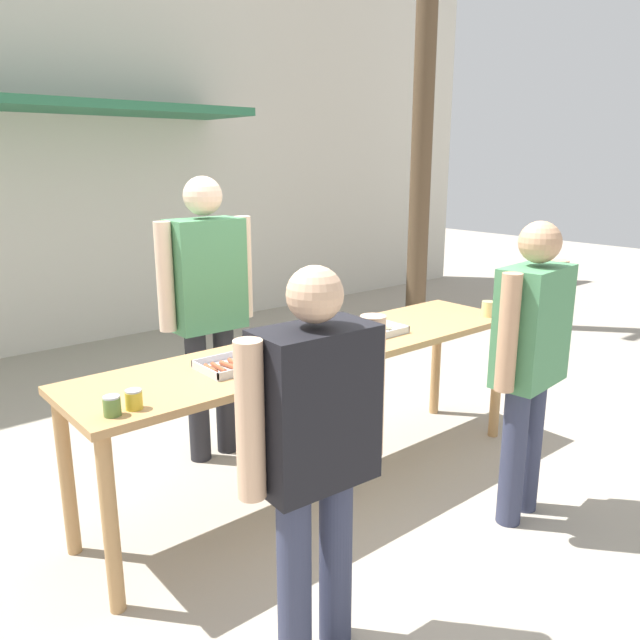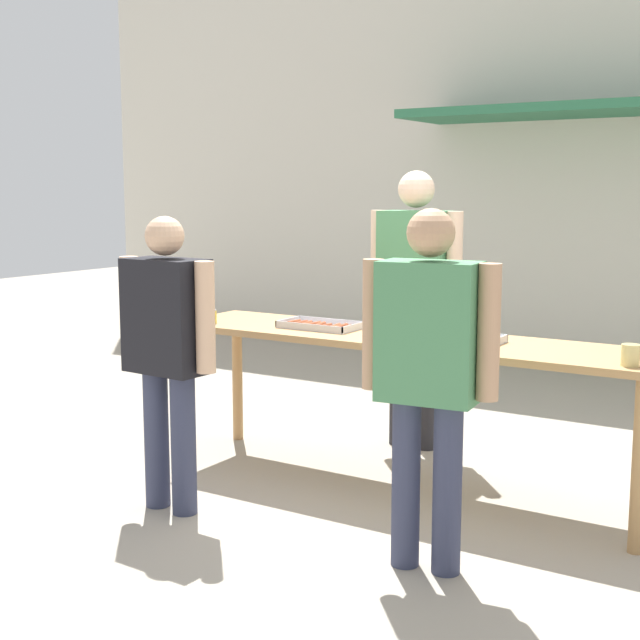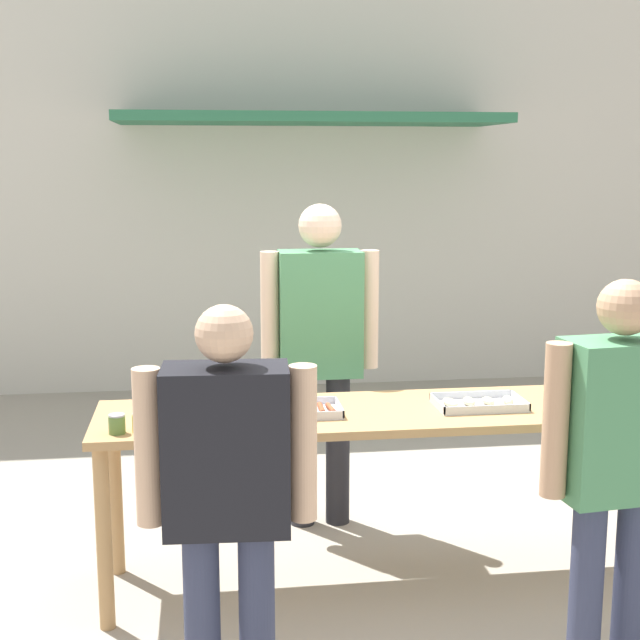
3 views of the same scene
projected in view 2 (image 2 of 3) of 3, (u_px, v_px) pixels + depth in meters
The scene contains 11 objects.
ground_plane at pixel (400, 485), 5.21m from camera, with size 24.00×24.00×0.00m, color #A39989.
building_facade_back at pixel (600, 130), 8.22m from camera, with size 12.00×1.11×4.50m.
serving_table at pixel (402, 352), 5.10m from camera, with size 2.92×0.68×0.89m.
food_tray_sausages at pixel (320, 326), 5.34m from camera, with size 0.47×0.26×0.04m.
food_tray_buns at pixel (461, 339), 4.86m from camera, with size 0.42×0.27×0.05m.
condiment_jar_mustard at pixel (197, 315), 5.59m from camera, with size 0.07×0.07×0.09m.
condiment_jar_ketchup at pixel (211, 316), 5.54m from camera, with size 0.07×0.07×0.09m.
beer_cup at pixel (630, 355), 4.20m from camera, with size 0.09×0.09×0.10m.
person_server_behind_table at pixel (415, 285), 5.84m from camera, with size 0.66×0.26×1.84m.
person_customer_holding_hotdog at pixel (167, 340), 4.69m from camera, with size 0.65×0.27×1.58m.
person_customer_with_cup at pixel (429, 361), 3.93m from camera, with size 0.63×0.29×1.64m.
Camera 2 is at (2.27, -4.49, 1.72)m, focal length 50.00 mm.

